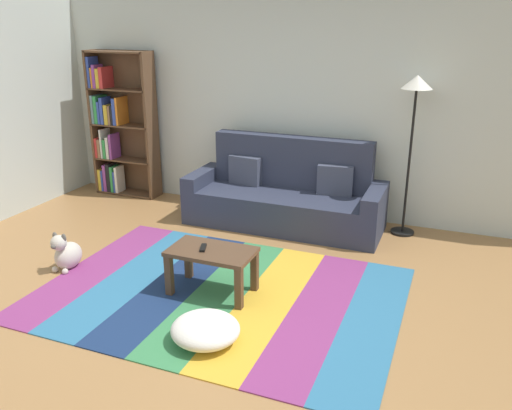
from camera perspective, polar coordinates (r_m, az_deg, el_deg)
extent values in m
plane|color=#9E7042|center=(4.51, -3.26, -11.08)|extent=(14.00, 14.00, 0.00)
cube|color=silver|center=(6.35, 6.35, 10.88)|extent=(6.80, 0.10, 2.70)
cube|color=#843370|center=(5.38, -16.95, -6.58)|extent=(0.44, 2.22, 0.01)
cube|color=teal|center=(5.13, -13.01, -7.52)|extent=(0.44, 2.22, 0.01)
cube|color=navy|center=(4.91, -8.69, -8.50)|extent=(0.44, 2.22, 0.01)
cube|color=#387F4C|center=(4.72, -3.97, -9.52)|extent=(0.44, 2.22, 0.01)
cube|color=gold|center=(4.57, 1.14, -10.54)|extent=(0.44, 2.22, 0.01)
cube|color=#843370|center=(4.46, 6.59, -11.53)|extent=(0.44, 2.22, 0.01)
cube|color=teal|center=(4.39, 12.30, -12.45)|extent=(0.44, 2.22, 0.01)
cube|color=#2D3347|center=(6.13, 2.99, -0.48)|extent=(1.90, 0.80, 0.40)
cube|color=#2D3347|center=(6.25, 3.96, 4.71)|extent=(1.90, 0.20, 0.60)
cube|color=#2D3347|center=(6.49, -5.73, 1.35)|extent=(0.18, 0.80, 0.56)
cube|color=#2D3347|center=(5.87, 12.65, -1.02)|extent=(0.18, 0.80, 0.56)
cube|color=#42475B|center=(6.36, -1.13, 3.71)|extent=(0.42, 0.19, 0.36)
cube|color=#42475B|center=(6.04, 8.55, 2.62)|extent=(0.42, 0.19, 0.36)
cube|color=brown|center=(7.55, -16.81, 8.50)|extent=(0.04, 0.28, 1.91)
cube|color=brown|center=(7.05, -11.20, 8.22)|extent=(0.04, 0.28, 1.91)
cube|color=brown|center=(7.40, -13.50, 8.58)|extent=(0.90, 0.01, 1.91)
cube|color=brown|center=(7.52, -13.52, 1.37)|extent=(0.86, 0.28, 0.02)
cube|color=brown|center=(7.39, -13.80, 4.82)|extent=(0.86, 0.28, 0.02)
cube|color=brown|center=(7.29, -14.10, 8.38)|extent=(0.86, 0.28, 0.02)
cube|color=brown|center=(7.22, -14.41, 12.02)|extent=(0.86, 0.28, 0.02)
cube|color=brown|center=(7.18, -14.73, 15.71)|extent=(0.86, 0.28, 0.02)
cube|color=gold|center=(7.68, -16.13, 2.76)|extent=(0.05, 0.20, 0.30)
cube|color=#334CB2|center=(7.64, -15.97, 2.65)|extent=(0.03, 0.16, 0.29)
cube|color=purple|center=(7.61, -15.67, 2.94)|extent=(0.05, 0.19, 0.37)
cube|color=black|center=(7.57, -15.30, 2.96)|extent=(0.05, 0.19, 0.39)
cube|color=green|center=(7.55, -14.97, 2.80)|extent=(0.04, 0.19, 0.35)
cube|color=#334CB2|center=(7.54, -14.70, 2.55)|extent=(0.03, 0.19, 0.29)
cube|color=silver|center=(7.50, -14.52, 2.75)|extent=(0.04, 0.18, 0.36)
cube|color=red|center=(7.59, -16.38, 6.08)|extent=(0.04, 0.25, 0.27)
cube|color=#8C6647|center=(7.55, -16.16, 5.98)|extent=(0.04, 0.22, 0.25)
cube|color=silver|center=(7.50, -15.98, 6.47)|extent=(0.03, 0.21, 0.39)
cube|color=green|center=(7.51, -15.55, 5.98)|extent=(0.04, 0.25, 0.26)
cube|color=silver|center=(7.47, -15.31, 6.08)|extent=(0.04, 0.23, 0.29)
cube|color=purple|center=(7.42, -15.03, 6.19)|extent=(0.03, 0.21, 0.33)
cube|color=#668C99|center=(7.48, -16.79, 9.94)|extent=(0.04, 0.23, 0.37)
cube|color=green|center=(7.46, -16.41, 9.91)|extent=(0.05, 0.26, 0.36)
cube|color=#334CB2|center=(7.43, -16.18, 9.63)|extent=(0.03, 0.23, 0.30)
cube|color=#334CB2|center=(7.39, -15.92, 9.81)|extent=(0.05, 0.21, 0.35)
cube|color=gold|center=(7.34, -15.57, 9.43)|extent=(0.05, 0.18, 0.26)
cube|color=#8C6647|center=(7.34, -15.07, 9.44)|extent=(0.03, 0.25, 0.25)
cube|color=black|center=(7.29, -14.97, 9.41)|extent=(0.03, 0.18, 0.26)
cube|color=#334CB2|center=(7.26, -14.73, 9.75)|extent=(0.05, 0.18, 0.35)
cube|color=orange|center=(7.26, -14.29, 9.85)|extent=(0.03, 0.25, 0.36)
cube|color=#334CB2|center=(7.42, -17.21, 13.56)|extent=(0.04, 0.21, 0.39)
cube|color=orange|center=(7.38, -17.01, 13.03)|extent=(0.03, 0.17, 0.26)
cube|color=purple|center=(7.36, -16.73, 13.19)|extent=(0.04, 0.19, 0.30)
cube|color=gold|center=(7.34, -16.37, 13.02)|extent=(0.05, 0.19, 0.25)
cube|color=red|center=(7.32, -15.90, 13.13)|extent=(0.05, 0.25, 0.27)
cube|color=#513826|center=(4.58, -4.82, -5.04)|extent=(0.74, 0.43, 0.04)
cube|color=#513826|center=(4.67, -9.37, -7.46)|extent=(0.06, 0.06, 0.37)
cube|color=#513826|center=(4.40, -1.86, -9.00)|extent=(0.06, 0.06, 0.37)
cube|color=#513826|center=(4.94, -7.31, -5.78)|extent=(0.06, 0.06, 0.37)
cube|color=#513826|center=(4.68, -0.15, -7.11)|extent=(0.06, 0.06, 0.37)
ellipsoid|color=white|center=(4.05, -5.49, -13.25)|extent=(0.52, 0.51, 0.20)
ellipsoid|color=beige|center=(5.44, -19.61, -5.15)|extent=(0.22, 0.30, 0.26)
sphere|color=beige|center=(5.30, -20.55, -3.85)|extent=(0.15, 0.15, 0.15)
ellipsoid|color=#5B5750|center=(5.26, -20.97, -4.18)|extent=(0.06, 0.07, 0.05)
ellipsoid|color=#5B5750|center=(5.33, -20.90, -3.16)|extent=(0.05, 0.04, 0.08)
ellipsoid|color=#5B5750|center=(5.26, -20.05, -3.34)|extent=(0.05, 0.04, 0.08)
sphere|color=beige|center=(5.43, -20.90, -6.53)|extent=(0.06, 0.06, 0.06)
sphere|color=beige|center=(5.35, -19.93, -6.78)|extent=(0.06, 0.06, 0.06)
cylinder|color=black|center=(6.20, 15.52, -2.81)|extent=(0.26, 0.26, 0.02)
cylinder|color=black|center=(5.95, 16.21, 4.37)|extent=(0.03, 0.03, 1.58)
cone|color=white|center=(5.80, 17.03, 12.60)|extent=(0.32, 0.32, 0.14)
cube|color=black|center=(4.59, -5.74, -4.62)|extent=(0.09, 0.16, 0.02)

